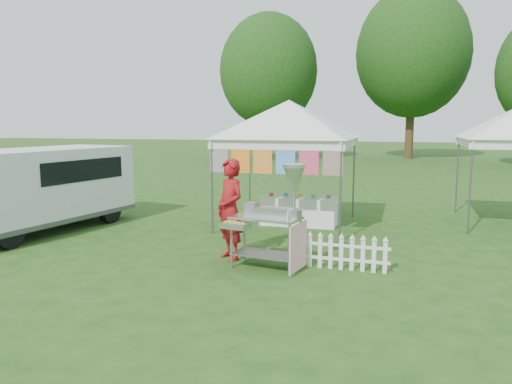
% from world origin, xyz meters
% --- Properties ---
extents(ground, '(120.00, 120.00, 0.00)m').
position_xyz_m(ground, '(0.00, 0.00, 0.00)').
color(ground, '#234413').
rests_on(ground, ground).
extents(canopy_main, '(4.24, 4.24, 3.45)m').
position_xyz_m(canopy_main, '(0.00, 3.49, 2.99)').
color(canopy_main, '#59595E').
rests_on(canopy_main, ground).
extents(tree_left, '(6.40, 6.40, 9.53)m').
position_xyz_m(tree_left, '(-6.00, 24.00, 5.83)').
color(tree_left, '#382914').
rests_on(tree_left, ground).
extents(tree_mid, '(7.60, 7.60, 11.52)m').
position_xyz_m(tree_mid, '(3.00, 28.00, 7.14)').
color(tree_mid, '#382914').
rests_on(tree_mid, ground).
extents(donut_cart, '(1.40, 0.87, 1.80)m').
position_xyz_m(donut_cart, '(0.64, -0.25, 1.06)').
color(donut_cart, gray).
rests_on(donut_cart, ground).
extents(vendor, '(0.79, 0.76, 1.83)m').
position_xyz_m(vendor, '(-0.32, 0.17, 0.91)').
color(vendor, maroon).
rests_on(vendor, ground).
extents(cargo_van, '(2.50, 4.75, 1.88)m').
position_xyz_m(cargo_van, '(-5.27, 1.28, 1.01)').
color(cargo_van, white).
rests_on(cargo_van, ground).
extents(picket_fence, '(1.44, 0.08, 0.56)m').
position_xyz_m(picket_fence, '(1.79, 0.05, 0.29)').
color(picket_fence, white).
rests_on(picket_fence, ground).
extents(display_table, '(1.80, 0.70, 0.68)m').
position_xyz_m(display_table, '(0.27, 3.52, 0.34)').
color(display_table, white).
rests_on(display_table, ground).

